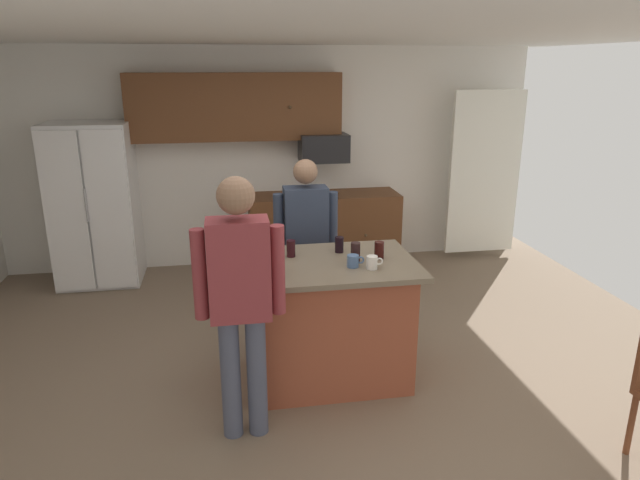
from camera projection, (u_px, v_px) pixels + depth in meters
floor at (305, 370)px, 4.59m from camera, size 7.04×7.04×0.00m
ceiling at (302, 31)px, 3.82m from camera, size 7.04×7.04×0.00m
back_wall at (271, 158)px, 6.84m from camera, size 6.40×0.10×2.60m
french_door_window_panel at (484, 173)px, 6.95m from camera, size 0.90×0.06×2.00m
cabinet_run_upper at (236, 107)px, 6.40m from camera, size 2.40×0.38×0.75m
cabinet_run_lower at (324, 230)px, 6.89m from camera, size 1.80×0.63×0.90m
refrigerator at (95, 205)px, 6.24m from camera, size 0.88×0.76×1.80m
microwave_over_range at (324, 148)px, 6.61m from camera, size 0.56×0.40×0.32m
kitchen_island at (327, 320)px, 4.36m from camera, size 1.35×0.92×0.97m
person_host_foreground at (306, 237)px, 4.99m from camera, size 0.57×0.22×1.62m
person_guest_right at (240, 293)px, 3.52m from camera, size 0.57×0.23×1.76m
glass_stout_tall at (278, 264)px, 3.97m from camera, size 0.06×0.06×0.14m
glass_short_whisky at (291, 248)px, 4.32m from camera, size 0.07×0.07×0.13m
mug_ceramic_white at (372, 262)px, 4.06m from camera, size 0.12×0.08×0.10m
mug_blue_stoneware at (353, 261)px, 4.10m from camera, size 0.13×0.09×0.09m
tumbler_amber at (379, 250)px, 4.28m from camera, size 0.07×0.07×0.13m
glass_pilsner at (355, 252)px, 4.21m from camera, size 0.07×0.07×0.15m
glass_dark_ale at (339, 245)px, 4.42m from camera, size 0.07×0.07×0.12m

